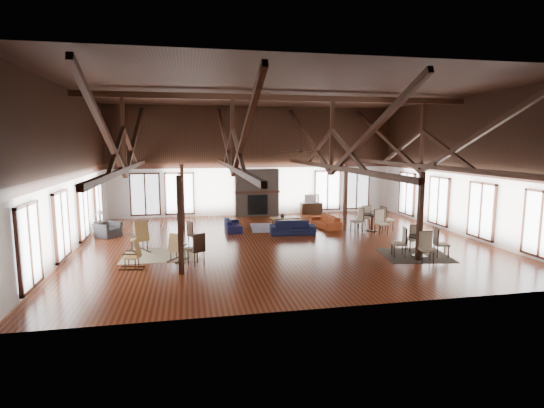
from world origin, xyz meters
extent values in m
plane|color=brown|center=(0.00, 0.00, 0.00)|extent=(16.00, 16.00, 0.00)
cube|color=black|center=(0.00, 0.00, 6.00)|extent=(16.00, 14.00, 0.02)
cube|color=white|center=(0.00, 7.00, 3.00)|extent=(16.00, 0.02, 6.00)
cube|color=white|center=(0.00, -7.00, 3.00)|extent=(16.00, 0.02, 6.00)
cube|color=white|center=(-8.00, 0.00, 3.00)|extent=(0.02, 14.00, 6.00)
cube|color=white|center=(8.00, 0.00, 3.00)|extent=(0.02, 14.00, 6.00)
cube|color=black|center=(0.00, 0.00, 5.75)|extent=(15.60, 0.18, 0.22)
cube|color=black|center=(-6.00, 0.00, 3.05)|extent=(0.16, 13.70, 0.18)
cube|color=black|center=(-6.00, 0.00, 4.40)|extent=(0.14, 0.14, 2.70)
cube|color=black|center=(-6.00, 3.50, 4.28)|extent=(0.15, 7.07, 3.12)
cube|color=black|center=(-6.00, -3.50, 4.28)|extent=(0.15, 7.07, 3.12)
cube|color=black|center=(-2.00, 0.00, 3.05)|extent=(0.16, 13.70, 0.18)
cube|color=black|center=(-2.00, 0.00, 4.40)|extent=(0.14, 0.14, 2.70)
cube|color=black|center=(-2.00, 3.50, 4.28)|extent=(0.15, 7.07, 3.12)
cube|color=black|center=(-2.00, -3.50, 4.28)|extent=(0.15, 7.07, 3.12)
cube|color=black|center=(2.00, 0.00, 3.05)|extent=(0.16, 13.70, 0.18)
cube|color=black|center=(2.00, 0.00, 4.40)|extent=(0.14, 0.14, 2.70)
cube|color=black|center=(2.00, 3.50, 4.28)|extent=(0.15, 7.07, 3.12)
cube|color=black|center=(2.00, -3.50, 4.28)|extent=(0.15, 7.07, 3.12)
cube|color=black|center=(6.00, 0.00, 3.05)|extent=(0.16, 13.70, 0.18)
cube|color=black|center=(6.00, 0.00, 4.40)|extent=(0.14, 0.14, 2.70)
cube|color=black|center=(6.00, 3.50, 4.28)|extent=(0.15, 7.07, 3.12)
cube|color=black|center=(6.00, -3.50, 4.28)|extent=(0.15, 7.07, 3.12)
cube|color=black|center=(-4.00, -3.50, 1.52)|extent=(0.16, 0.16, 3.05)
cube|color=black|center=(4.00, -3.50, 1.52)|extent=(0.16, 0.16, 3.05)
cube|color=black|center=(-4.00, 3.50, 1.52)|extent=(0.16, 0.16, 3.05)
cube|color=black|center=(4.00, 3.50, 1.52)|extent=(0.16, 0.16, 3.05)
cube|color=brown|center=(0.00, 6.68, 1.30)|extent=(2.40, 0.62, 2.60)
cube|color=black|center=(0.00, 6.36, 0.65)|extent=(1.10, 0.06, 1.10)
cube|color=black|center=(0.00, 6.40, 1.35)|extent=(2.50, 0.20, 0.12)
cylinder|color=black|center=(0.50, -1.00, 4.05)|extent=(0.04, 0.04, 0.70)
cylinder|color=black|center=(0.50, -1.00, 3.70)|extent=(0.20, 0.20, 0.10)
cube|color=black|center=(0.95, -1.00, 3.70)|extent=(0.70, 0.12, 0.02)
cube|color=black|center=(0.50, -0.55, 3.70)|extent=(0.12, 0.70, 0.02)
cube|color=black|center=(0.05, -1.00, 3.70)|extent=(0.70, 0.12, 0.02)
cube|color=black|center=(0.50, -1.45, 3.70)|extent=(0.12, 0.70, 0.02)
imported|color=black|center=(0.76, 1.42, 0.29)|extent=(2.06, 1.00, 0.58)
imported|color=#141335|center=(-1.74, 2.81, 0.26)|extent=(1.76, 0.69, 0.51)
imported|color=#AE4921|center=(2.70, 2.67, 0.28)|extent=(2.03, 1.03, 0.57)
cube|color=brown|center=(0.76, 2.91, 0.48)|extent=(1.41, 0.82, 0.06)
cube|color=brown|center=(0.20, 2.69, 0.23)|extent=(0.06, 0.06, 0.45)
cube|color=brown|center=(0.20, 3.13, 0.23)|extent=(0.06, 0.06, 0.45)
cube|color=brown|center=(1.32, 2.69, 0.23)|extent=(0.06, 0.06, 0.45)
cube|color=brown|center=(1.32, 3.13, 0.23)|extent=(0.06, 0.06, 0.45)
imported|color=#B2B2B2|center=(0.62, 2.88, 0.62)|extent=(0.21, 0.21, 0.21)
imported|color=#2E2E31|center=(-7.19, 2.49, 0.31)|extent=(1.23, 1.26, 0.62)
cube|color=black|center=(-7.57, 2.96, 0.31)|extent=(0.46, 0.46, 0.62)
cylinder|color=black|center=(-7.57, 2.96, 0.80)|extent=(0.08, 0.08, 0.37)
cone|color=beige|center=(-7.57, 2.96, 1.05)|extent=(0.33, 0.33, 0.27)
cube|color=#A5773E|center=(-5.57, -0.41, 0.45)|extent=(0.70, 0.69, 0.05)
cube|color=#A5773E|center=(-5.45, -0.62, 0.81)|extent=(0.55, 0.43, 0.75)
cube|color=black|center=(-5.75, -0.52, 0.03)|extent=(0.50, 0.82, 0.05)
cube|color=black|center=(-5.38, -0.30, 0.03)|extent=(0.50, 0.82, 0.05)
cube|color=#A5773E|center=(-4.14, -1.89, 0.37)|extent=(0.58, 0.58, 0.04)
cube|color=#A5773E|center=(-4.25, -2.05, 0.67)|extent=(0.44, 0.38, 0.61)
cube|color=black|center=(-4.29, -1.79, 0.02)|extent=(0.47, 0.64, 0.04)
cube|color=black|center=(-4.00, -2.00, 0.02)|extent=(0.47, 0.64, 0.04)
cube|color=#A5773E|center=(-5.57, -2.62, 0.37)|extent=(0.48, 0.49, 0.04)
cube|color=#A5773E|center=(-5.38, -2.65, 0.67)|extent=(0.24, 0.45, 0.62)
cube|color=black|center=(-5.60, -2.80, 0.02)|extent=(0.76, 0.17, 0.04)
cube|color=black|center=(-5.54, -2.44, 0.02)|extent=(0.76, 0.17, 0.04)
cube|color=black|center=(-3.53, -0.14, 0.48)|extent=(0.61, 0.61, 0.05)
cube|color=black|center=(-3.71, -0.24, 0.77)|extent=(0.26, 0.42, 0.59)
cylinder|color=black|center=(-3.53, -0.14, 0.24)|extent=(0.04, 0.04, 0.48)
cube|color=black|center=(-3.54, -2.59, 0.49)|extent=(0.64, 0.64, 0.05)
cube|color=black|center=(-3.42, -2.76, 0.79)|extent=(0.41, 0.29, 0.60)
cylinder|color=black|center=(-3.54, -2.59, 0.25)|extent=(0.04, 0.04, 0.49)
cylinder|color=black|center=(4.30, -3.09, 0.73)|extent=(0.86, 0.86, 0.04)
cylinder|color=black|center=(4.30, -3.09, 0.37)|extent=(0.10, 0.10, 0.71)
cylinder|color=black|center=(4.30, -3.09, 0.02)|extent=(0.51, 0.51, 0.04)
cylinder|color=black|center=(4.54, 1.45, 0.76)|extent=(0.90, 0.90, 0.04)
cylinder|color=black|center=(4.54, 1.45, 0.39)|extent=(0.10, 0.10, 0.74)
cylinder|color=black|center=(4.54, 1.45, 0.02)|extent=(0.54, 0.54, 0.04)
imported|color=#B2B2B2|center=(4.30, -3.07, 0.80)|extent=(0.16, 0.16, 0.10)
imported|color=#B2B2B2|center=(4.56, 1.49, 0.83)|extent=(0.14, 0.14, 0.10)
cube|color=black|center=(3.20, 6.75, 0.30)|extent=(1.21, 0.45, 0.60)
imported|color=#B2B2B2|center=(3.18, 6.75, 0.86)|extent=(0.89, 0.23, 0.51)
cube|color=#C4B588|center=(-4.77, -1.10, 0.01)|extent=(2.71, 2.16, 0.01)
cube|color=#181B44|center=(0.67, 3.06, 0.01)|extent=(3.18, 2.49, 0.01)
cube|color=black|center=(4.24, -2.89, 0.01)|extent=(2.63, 2.46, 0.01)
camera|label=1|loc=(-3.73, -16.46, 4.00)|focal=28.00mm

